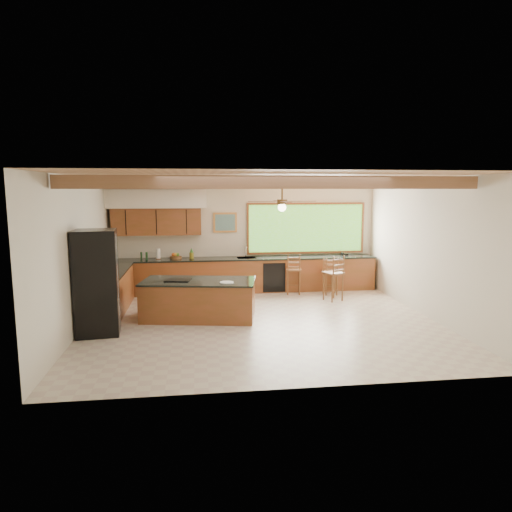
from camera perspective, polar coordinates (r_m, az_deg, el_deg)
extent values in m
plane|color=beige|center=(9.63, 0.76, -8.22)|extent=(7.20, 7.20, 0.00)
cube|color=beige|center=(12.52, -1.36, 2.64)|extent=(7.20, 0.04, 3.00)
cube|color=beige|center=(6.16, 5.14, -3.36)|extent=(7.20, 0.04, 3.00)
cube|color=beige|center=(9.49, -21.26, 0.24)|extent=(0.04, 6.50, 3.00)
cube|color=beige|center=(10.45, 20.71, 0.97)|extent=(0.04, 6.50, 3.00)
cube|color=#A87B54|center=(9.23, 0.80, 9.93)|extent=(7.20, 6.50, 0.04)
cube|color=#8C5D46|center=(7.65, 2.55, 9.20)|extent=(7.10, 0.15, 0.22)
cube|color=#8C5D46|center=(9.72, 0.37, 9.03)|extent=(7.10, 0.15, 0.22)
cube|color=#8C5D46|center=(11.51, -0.87, 8.92)|extent=(7.10, 0.15, 0.22)
cube|color=brown|center=(12.26, -12.29, 4.21)|extent=(2.30, 0.35, 0.70)
cube|color=white|center=(12.17, -12.40, 7.01)|extent=(2.60, 0.50, 0.48)
cylinder|color=#FFEABF|center=(12.25, -15.65, 5.82)|extent=(0.10, 0.10, 0.01)
cylinder|color=#FFEABF|center=(12.14, -9.05, 6.01)|extent=(0.10, 0.10, 0.01)
cube|color=#77C646|center=(12.76, 6.27, 3.47)|extent=(3.20, 0.04, 1.30)
cube|color=#CB833E|center=(12.41, -3.89, 4.20)|extent=(0.64, 0.03, 0.54)
cube|color=#417556|center=(12.39, -3.88, 4.19)|extent=(0.54, 0.01, 0.44)
cube|color=brown|center=(12.33, -1.18, -2.42)|extent=(7.00, 0.65, 0.88)
cube|color=black|center=(12.26, -1.18, -0.31)|extent=(7.04, 0.69, 0.04)
cube|color=brown|center=(10.91, -17.56, -4.25)|extent=(0.65, 2.35, 0.88)
cube|color=black|center=(10.82, -17.67, -1.87)|extent=(0.69, 2.39, 0.04)
cube|color=black|center=(12.11, 2.29, -2.72)|extent=(0.60, 0.02, 0.78)
cube|color=silver|center=(12.26, -1.18, -0.28)|extent=(0.50, 0.38, 0.03)
cylinder|color=silver|center=(12.43, -1.29, 0.61)|extent=(0.03, 0.03, 0.30)
cylinder|color=silver|center=(12.31, -1.24, 1.14)|extent=(0.03, 0.20, 0.03)
cylinder|color=white|center=(12.29, -12.12, 0.26)|extent=(0.11, 0.11, 0.27)
cylinder|color=#183E1A|center=(12.39, -14.14, 0.06)|extent=(0.05, 0.05, 0.18)
cylinder|color=#183E1A|center=(12.22, -13.51, 0.01)|extent=(0.06, 0.06, 0.20)
cube|color=black|center=(12.90, 11.01, 0.25)|extent=(0.18, 0.15, 0.08)
cube|color=brown|center=(9.86, -7.14, -5.50)|extent=(2.49, 1.47, 0.79)
cube|color=black|center=(9.77, -7.18, -3.14)|extent=(2.53, 1.51, 0.04)
cube|color=black|center=(9.85, -9.73, -2.95)|extent=(0.59, 0.50, 0.02)
cylinder|color=white|center=(9.48, -3.68, -3.29)|extent=(0.29, 0.29, 0.01)
cube|color=black|center=(9.15, -19.30, -3.13)|extent=(0.85, 0.83, 2.00)
cube|color=silver|center=(9.08, -16.89, -3.11)|extent=(0.03, 0.06, 1.84)
cube|color=brown|center=(12.04, 4.75, -1.69)|extent=(0.46, 0.46, 0.04)
cylinder|color=brown|center=(11.93, 4.17, -3.43)|extent=(0.04, 0.04, 0.63)
cylinder|color=brown|center=(11.99, 5.60, -3.38)|extent=(0.04, 0.04, 0.63)
cylinder|color=brown|center=(12.22, 3.88, -3.14)|extent=(0.04, 0.04, 0.63)
cylinder|color=brown|center=(12.28, 5.27, -3.09)|extent=(0.04, 0.04, 0.63)
cube|color=brown|center=(12.28, 9.09, -1.83)|extent=(0.44, 0.44, 0.04)
cylinder|color=brown|center=(12.17, 8.61, -3.38)|extent=(0.03, 0.03, 0.58)
cylinder|color=brown|center=(12.25, 9.87, -3.34)|extent=(0.03, 0.03, 0.58)
cylinder|color=brown|center=(12.44, 8.25, -3.13)|extent=(0.03, 0.03, 0.58)
cylinder|color=brown|center=(12.51, 9.49, -3.08)|extent=(0.03, 0.03, 0.58)
cube|color=brown|center=(12.08, 9.34, -1.98)|extent=(0.40, 0.40, 0.04)
cylinder|color=brown|center=(11.97, 8.86, -3.58)|extent=(0.03, 0.03, 0.58)
cylinder|color=brown|center=(12.05, 10.14, -3.53)|extent=(0.03, 0.03, 0.58)
cylinder|color=brown|center=(12.24, 8.49, -3.31)|extent=(0.03, 0.03, 0.58)
cylinder|color=brown|center=(12.32, 9.75, -3.26)|extent=(0.03, 0.03, 0.58)
cube|color=brown|center=(11.43, 9.66, -2.11)|extent=(0.54, 0.54, 0.04)
cylinder|color=brown|center=(11.30, 9.06, -4.07)|extent=(0.04, 0.04, 0.67)
cylinder|color=brown|center=(11.40, 10.64, -4.00)|extent=(0.04, 0.04, 0.67)
cylinder|color=brown|center=(11.60, 8.61, -3.73)|extent=(0.04, 0.04, 0.67)
cylinder|color=brown|center=(11.70, 10.14, -3.67)|extent=(0.04, 0.04, 0.67)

